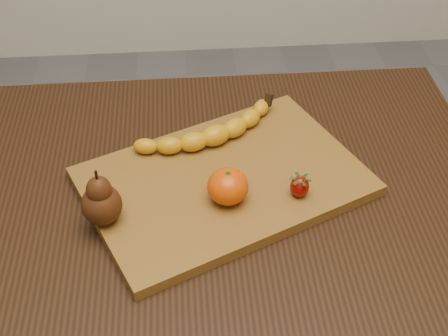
{
  "coord_description": "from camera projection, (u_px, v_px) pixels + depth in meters",
  "views": [
    {
      "loc": [
        -0.02,
        -0.76,
        1.48
      ],
      "look_at": [
        0.04,
        0.01,
        0.8
      ],
      "focal_mm": 50.0,
      "sensor_mm": 36.0,
      "label": 1
    }
  ],
  "objects": [
    {
      "name": "banana",
      "position": [
        215.0,
        135.0,
        1.1
      ],
      "size": [
        0.24,
        0.15,
        0.04
      ],
      "primitive_type": null,
      "rotation": [
        0.0,
        0.0,
        0.43
      ],
      "color": "orange",
      "rests_on": "cutting_board"
    },
    {
      "name": "strawberry",
      "position": [
        300.0,
        186.0,
        1.0
      ],
      "size": [
        0.04,
        0.04,
        0.04
      ],
      "primitive_type": null,
      "rotation": [
        0.0,
        0.0,
        -0.3
      ],
      "color": "#890603",
      "rests_on": "cutting_board"
    },
    {
      "name": "cutting_board",
      "position": [
        224.0,
        181.0,
        1.05
      ],
      "size": [
        0.53,
        0.46,
        0.02
      ],
      "primitive_type": "cube",
      "rotation": [
        0.0,
        0.0,
        0.42
      ],
      "color": "brown",
      "rests_on": "table"
    },
    {
      "name": "mandarin",
      "position": [
        228.0,
        187.0,
        0.98
      ],
      "size": [
        0.07,
        0.07,
        0.06
      ],
      "primitive_type": "ellipsoid",
      "rotation": [
        0.0,
        0.0,
        0.04
      ],
      "color": "#CE4102",
      "rests_on": "cutting_board"
    },
    {
      "name": "pear",
      "position": [
        100.0,
        196.0,
        0.94
      ],
      "size": [
        0.07,
        0.07,
        0.1
      ],
      "primitive_type": null,
      "rotation": [
        0.0,
        0.0,
        0.05
      ],
      "color": "#3F1D0A",
      "rests_on": "cutting_board"
    },
    {
      "name": "table",
      "position": [
        203.0,
        232.0,
        1.11
      ],
      "size": [
        1.0,
        0.7,
        0.76
      ],
      "color": "black",
      "rests_on": "ground"
    }
  ]
}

